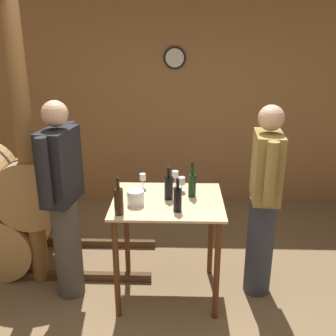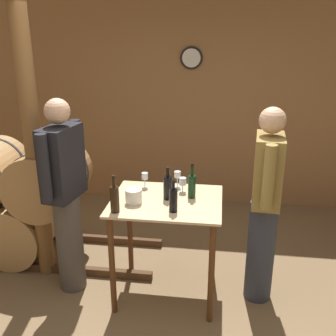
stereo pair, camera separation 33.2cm
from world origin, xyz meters
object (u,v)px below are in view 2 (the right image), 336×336
(wine_glass_near_left, at_px, (145,177))
(person_visitor_with_scarf, at_px, (265,204))
(wine_bottle_left, at_px, (168,187))
(wine_glass_near_right, at_px, (183,182))
(wooden_post, at_px, (33,141))
(wine_bottle_center, at_px, (173,199))
(wine_bottle_far_left, at_px, (115,198))
(wine_glass_near_center, at_px, (177,175))
(wine_bottle_right, at_px, (192,185))
(ice_bucket, at_px, (134,196))
(person_host, at_px, (65,194))

(wine_glass_near_left, distance_m, person_visitor_with_scarf, 1.07)
(wine_bottle_left, distance_m, wine_glass_near_right, 0.20)
(wooden_post, bearing_deg, person_visitor_with_scarf, -3.40)
(wine_bottle_center, bearing_deg, wine_glass_near_left, 124.62)
(wine_bottle_far_left, bearing_deg, wine_glass_near_center, 53.44)
(wine_bottle_right, bearing_deg, wine_glass_near_left, 159.34)
(wine_bottle_right, bearing_deg, ice_bucket, -159.21)
(wine_bottle_center, distance_m, wine_glass_near_center, 0.51)
(wine_glass_near_right, bearing_deg, wine_glass_near_left, 170.34)
(wooden_post, xyz_separation_m, wine_bottle_center, (1.31, -0.39, -0.31))
(wine_bottle_right, relative_size, wine_glass_near_left, 2.11)
(wine_bottle_far_left, height_order, wine_bottle_left, wine_bottle_far_left)
(ice_bucket, bearing_deg, wine_bottle_right, 20.79)
(wine_bottle_left, height_order, ice_bucket, wine_bottle_left)
(wine_bottle_left, height_order, wine_bottle_right, wine_bottle_right)
(wine_glass_near_right, bearing_deg, wine_bottle_right, -49.92)
(wine_bottle_center, relative_size, wine_bottle_right, 0.90)
(wine_bottle_center, bearing_deg, ice_bucket, 161.49)
(wine_glass_near_left, bearing_deg, wine_bottle_right, -20.66)
(ice_bucket, bearing_deg, wooden_post, 163.97)
(wine_bottle_far_left, relative_size, wine_glass_near_right, 2.28)
(wine_bottle_left, bearing_deg, wine_bottle_far_left, -141.36)
(wine_bottle_left, xyz_separation_m, wine_bottle_center, (0.08, -0.23, -0.00))
(wine_bottle_right, bearing_deg, person_visitor_with_scarf, -1.86)
(wine_bottle_far_left, relative_size, wine_glass_near_left, 2.17)
(wooden_post, xyz_separation_m, ice_bucket, (0.97, -0.28, -0.36))
(wine_glass_near_center, height_order, ice_bucket, wine_glass_near_center)
(wine_bottle_right, relative_size, person_visitor_with_scarf, 0.17)
(wooden_post, bearing_deg, wine_bottle_far_left, -28.24)
(wooden_post, bearing_deg, wine_glass_near_left, 3.63)
(person_host, bearing_deg, wine_bottle_left, 2.98)
(wine_bottle_right, relative_size, wine_glass_near_center, 1.97)
(wooden_post, relative_size, wine_bottle_center, 10.08)
(wine_glass_near_left, bearing_deg, person_visitor_with_scarf, -9.98)
(wine_glass_near_center, bearing_deg, wine_bottle_left, -100.54)
(wine_bottle_right, xyz_separation_m, wine_glass_near_center, (-0.15, 0.22, 0.00))
(wine_glass_near_center, height_order, person_host, person_host)
(wine_bottle_center, xyz_separation_m, ice_bucket, (-0.34, 0.12, -0.04))
(wine_glass_near_left, distance_m, wine_glass_near_center, 0.30)
(wine_bottle_left, relative_size, person_host, 0.16)
(wine_bottle_far_left, bearing_deg, wine_glass_near_right, 43.78)
(wine_bottle_left, distance_m, wine_glass_near_center, 0.28)
(wooden_post, xyz_separation_m, person_visitor_with_scarf, (2.05, -0.12, -0.43))
(wooden_post, relative_size, wine_bottle_right, 9.11)
(wine_bottle_far_left, height_order, ice_bucket, wine_bottle_far_left)
(wooden_post, distance_m, wine_bottle_center, 1.41)
(wine_glass_near_left, distance_m, ice_bucket, 0.35)
(person_visitor_with_scarf, bearing_deg, wine_glass_near_center, 162.74)
(person_host, bearing_deg, wine_glass_near_left, 22.57)
(wine_glass_near_right, bearing_deg, ice_bucket, -143.13)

